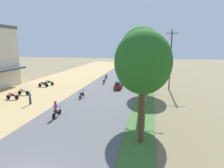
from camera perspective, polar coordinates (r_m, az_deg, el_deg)
The scene contains 20 objects.
parked_motorbike_fourth at distance 28.29m, azimuth -27.19°, elevation -3.04°, with size 1.80×0.54×0.94m.
parked_motorbike_fifth at distance 30.11m, azimuth -24.55°, elevation -1.98°, with size 1.80×0.54×0.94m.
parked_motorbike_sixth at distance 34.45m, azimuth -19.52°, elevation 0.02°, with size 1.80×0.54×0.94m.
parked_motorbike_seventh at distance 35.61m, azimuth -17.98°, elevation 0.48°, with size 1.80×0.54×0.94m.
pedestrian_on_shoulder at distance 24.98m, azimuth -22.98°, elevation -3.51°, with size 0.28×0.39×1.62m.
median_tree_nearest at distance 13.35m, azimuth 9.09°, elevation 6.17°, with size 3.91×3.91×8.03m.
median_tree_second at distance 18.63m, azimuth 8.68°, elevation 9.48°, with size 4.09×4.09×8.66m.
median_tree_third at distance 28.82m, azimuth 10.58°, elevation 9.11°, with size 4.75×4.75×8.61m.
median_tree_fourth at distance 41.24m, azimuth 10.39°, elevation 9.24°, with size 2.82×2.82×6.92m.
median_tree_fifth at distance 54.09m, azimuth 10.81°, elevation 12.02°, with size 3.82×3.82×9.89m.
streetlamp_near at distance 23.44m, azimuth 10.08°, elevation 5.80°, with size 3.16×0.20×8.24m.
streetlamp_mid at distance 35.74m, azimuth 10.67°, elevation 7.79°, with size 3.16×0.20×8.31m.
streetlamp_far at distance 46.70m, azimuth 10.92°, elevation 8.35°, with size 3.16×0.20×7.85m.
utility_pole_near at distance 31.66m, azimuth 16.81°, elevation 6.99°, with size 1.80×0.20×9.21m.
car_sedan_red at distance 30.73m, azimuth 1.82°, elevation -0.29°, with size 1.10×2.26×1.19m.
car_hatchback_blue at distance 46.94m, azimuth 5.68°, elevation 3.81°, with size 1.04×2.00×1.23m.
motorbike_ahead_second at distance 19.83m, azimuth -16.07°, elevation -7.18°, with size 0.54×1.80×1.66m.
motorbike_ahead_third at distance 26.06m, azimuth -8.88°, elevation -2.99°, with size 0.54×1.80×0.94m.
motorbike_ahead_fourth at distance 35.07m, azimuth -2.34°, elevation 0.92°, with size 0.54×1.80×0.94m.
motorbike_ahead_fifth at distance 40.06m, azimuth -1.71°, elevation 2.27°, with size 0.54×1.80×0.94m.
Camera 1 is at (6.40, -7.24, 7.10)m, focal length 31.13 mm.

